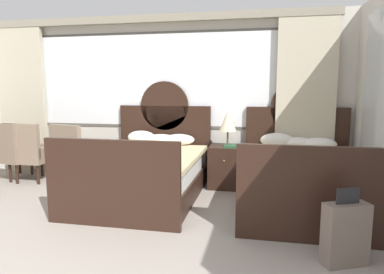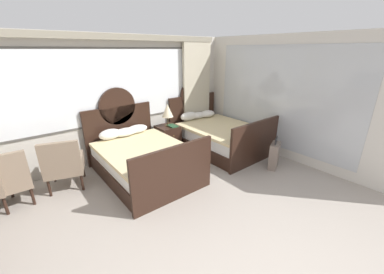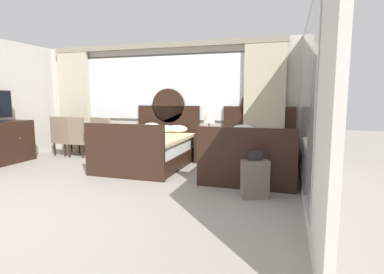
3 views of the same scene
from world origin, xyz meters
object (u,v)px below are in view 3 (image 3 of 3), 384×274
at_px(armchair_by_window_right, 67,136).
at_px(table_lamp_on_nightstand, 209,116).
at_px(bed_near_window, 151,148).
at_px(suitcase_on_floor, 255,179).
at_px(armchair_by_window_left, 107,138).
at_px(book_on_nightstand, 210,133).
at_px(bed_near_mirror, 253,154).
at_px(armchair_by_window_centre, 78,136).
at_px(nightstand_between_beds, 208,148).

bearing_deg(armchair_by_window_right, table_lamp_on_nightstand, 4.66).
height_order(bed_near_window, suitcase_on_floor, bed_near_window).
distance_m(bed_near_window, armchair_by_window_left, 1.38).
relative_size(table_lamp_on_nightstand, book_on_nightstand, 2.09).
relative_size(bed_near_mirror, armchair_by_window_left, 2.27).
height_order(bed_near_mirror, suitcase_on_floor, bed_near_mirror).
xyz_separation_m(table_lamp_on_nightstand, armchair_by_window_centre, (-3.20, -0.29, -0.53)).
bearing_deg(bed_near_mirror, table_lamp_on_nightstand, 146.39).
distance_m(nightstand_between_beds, suitcase_on_floor, 2.50).
relative_size(bed_near_window, nightstand_between_beds, 3.40).
relative_size(nightstand_between_beds, table_lamp_on_nightstand, 1.18).
height_order(armchair_by_window_left, suitcase_on_floor, armchair_by_window_left).
xyz_separation_m(armchair_by_window_centre, armchair_by_window_right, (-0.32, 0.00, 0.00)).
height_order(bed_near_window, bed_near_mirror, same).
distance_m(bed_near_mirror, book_on_nightstand, 1.18).
bearing_deg(table_lamp_on_nightstand, book_on_nightstand, -64.61).
relative_size(bed_near_window, book_on_nightstand, 8.40).
bearing_deg(suitcase_on_floor, armchair_by_window_left, 152.40).
distance_m(armchair_by_window_right, suitcase_on_floor, 5.12).
xyz_separation_m(nightstand_between_beds, table_lamp_on_nightstand, (0.02, 0.01, 0.70)).
height_order(bed_near_window, armchair_by_window_left, bed_near_window).
bearing_deg(table_lamp_on_nightstand, bed_near_window, -147.53).
height_order(book_on_nightstand, armchair_by_window_right, armchair_by_window_right).
bearing_deg(table_lamp_on_nightstand, armchair_by_window_right, -175.34).
bearing_deg(armchair_by_window_centre, suitcase_on_floor, -23.11).
xyz_separation_m(bed_near_mirror, armchair_by_window_left, (-3.43, 0.40, 0.13)).
bearing_deg(bed_near_mirror, nightstand_between_beds, 147.39).
relative_size(bed_near_mirror, book_on_nightstand, 8.40).
xyz_separation_m(nightstand_between_beds, armchair_by_window_right, (-3.51, -0.28, 0.16)).
bearing_deg(armchair_by_window_centre, armchair_by_window_right, 179.75).
xyz_separation_m(bed_near_window, nightstand_between_beds, (1.06, 0.68, -0.04)).
height_order(table_lamp_on_nightstand, book_on_nightstand, table_lamp_on_nightstand).
bearing_deg(armchair_by_window_left, bed_near_mirror, -6.68).
height_order(table_lamp_on_nightstand, armchair_by_window_right, table_lamp_on_nightstand).
bearing_deg(bed_near_window, nightstand_between_beds, 32.67).
xyz_separation_m(bed_near_window, book_on_nightstand, (1.13, 0.58, 0.30)).
xyz_separation_m(bed_near_window, armchair_by_window_right, (-2.45, 0.40, 0.13)).
bearing_deg(nightstand_between_beds, table_lamp_on_nightstand, 22.89).
xyz_separation_m(nightstand_between_beds, armchair_by_window_centre, (-3.18, -0.28, 0.16)).
bearing_deg(nightstand_between_beds, armchair_by_window_left, -173.40).
xyz_separation_m(nightstand_between_beds, book_on_nightstand, (0.08, -0.10, 0.34)).
relative_size(book_on_nightstand, armchair_by_window_centre, 0.27).
bearing_deg(suitcase_on_floor, book_on_nightstand, 119.53).
bearing_deg(armchair_by_window_right, armchair_by_window_centre, -0.25).
bearing_deg(book_on_nightstand, armchair_by_window_right, -177.14).
relative_size(nightstand_between_beds, armchair_by_window_centre, 0.67).
xyz_separation_m(table_lamp_on_nightstand, armchair_by_window_left, (-2.40, -0.28, -0.53)).
height_order(armchair_by_window_left, armchair_by_window_centre, same).
bearing_deg(bed_near_window, bed_near_mirror, 0.03).
distance_m(armchair_by_window_left, armchair_by_window_centre, 0.81).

